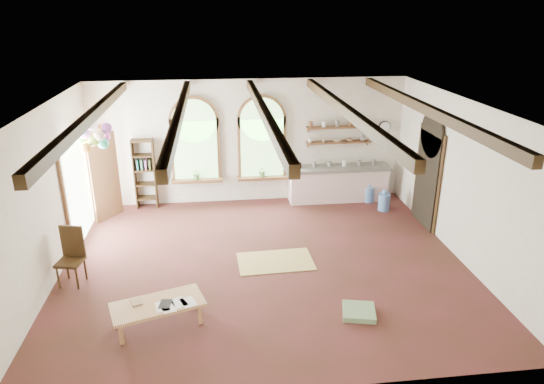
{
  "coord_description": "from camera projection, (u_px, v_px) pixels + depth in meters",
  "views": [
    {
      "loc": [
        -0.89,
        -8.59,
        4.89
      ],
      "look_at": [
        0.22,
        0.6,
        1.31
      ],
      "focal_mm": 32.0,
      "sensor_mm": 36.0,
      "label": 1
    }
  ],
  "objects": [
    {
      "name": "floor_cushion",
      "position": [
        359.0,
        312.0,
        8.19
      ],
      "size": [
        0.65,
        0.65,
        0.09
      ],
      "primitive_type": "cube",
      "rotation": [
        0.0,
        0.0,
        -0.23
      ],
      "color": "gray",
      "rests_on": "floor"
    },
    {
      "name": "wall_shelf_upper",
      "position": [
        339.0,
        127.0,
        12.49
      ],
      "size": [
        1.7,
        0.24,
        0.04
      ],
      "primitive_type": "cube",
      "color": "brown",
      "rests_on": "wall_back"
    },
    {
      "name": "water_jug_a",
      "position": [
        369.0,
        193.0,
        12.84
      ],
      "size": [
        0.28,
        0.28,
        0.53
      ],
      "color": "#5A81C1",
      "rests_on": "floor"
    },
    {
      "name": "ceiling_beams",
      "position": [
        264.0,
        112.0,
        8.69
      ],
      "size": [
        6.2,
        6.8,
        0.18
      ],
      "primitive_type": null,
      "color": "#362411",
      "rests_on": "ceiling"
    },
    {
      "name": "water_jug_b",
      "position": [
        384.0,
        201.0,
        12.28
      ],
      "size": [
        0.29,
        0.29,
        0.57
      ],
      "color": "#5A81C1",
      "rests_on": "floor"
    },
    {
      "name": "side_chair",
      "position": [
        72.0,
        268.0,
        9.01
      ],
      "size": [
        0.52,
        0.52,
        1.11
      ],
      "color": "#362411",
      "rests_on": "floor"
    },
    {
      "name": "kitchen_counter",
      "position": [
        338.0,
        183.0,
        12.86
      ],
      "size": [
        2.68,
        0.62,
        0.94
      ],
      "color": "silver",
      "rests_on": "floor"
    },
    {
      "name": "wall_clock",
      "position": [
        385.0,
        127.0,
        12.72
      ],
      "size": [
        0.32,
        0.04,
        0.32
      ],
      "primitive_type": "cylinder",
      "rotation": [
        1.57,
        0.0,
        0.0
      ],
      "color": "black",
      "rests_on": "wall_back"
    },
    {
      "name": "balloon_cluster",
      "position": [
        94.0,
        136.0,
        10.07
      ],
      "size": [
        0.84,
        0.84,
        1.14
      ],
      "color": "silver",
      "rests_on": "floor"
    },
    {
      "name": "wall_shelf_lower",
      "position": [
        338.0,
        142.0,
        12.64
      ],
      "size": [
        1.7,
        0.24,
        0.04
      ],
      "primitive_type": "cube",
      "color": "brown",
      "rests_on": "wall_back"
    },
    {
      "name": "window_right",
      "position": [
        262.0,
        141.0,
        12.43
      ],
      "size": [
        1.3,
        0.28,
        2.2
      ],
      "color": "brown",
      "rests_on": "floor"
    },
    {
      "name": "tablet",
      "position": [
        165.0,
        304.0,
        7.75
      ],
      "size": [
        0.21,
        0.28,
        0.01
      ],
      "primitive_type": "cube",
      "rotation": [
        0.0,
        0.0,
        -0.14
      ],
      "color": "black",
      "rests_on": "coffee_table"
    },
    {
      "name": "floor",
      "position": [
        265.0,
        263.0,
        9.81
      ],
      "size": [
        8.0,
        8.0,
        0.0
      ],
      "primitive_type": "plane",
      "color": "#562323",
      "rests_on": "ground"
    },
    {
      "name": "potted_plant_left",
      "position": [
        197.0,
        174.0,
        12.42
      ],
      "size": [
        0.27,
        0.23,
        0.3
      ],
      "primitive_type": "imported",
      "color": "#598C4C",
      "rests_on": "window_left"
    },
    {
      "name": "window_left",
      "position": [
        195.0,
        143.0,
        12.24
      ],
      "size": [
        1.3,
        0.28,
        2.2
      ],
      "color": "brown",
      "rests_on": "floor"
    },
    {
      "name": "floor_mat",
      "position": [
        275.0,
        261.0,
        9.88
      ],
      "size": [
        1.55,
        1.0,
        0.02
      ],
      "primitive_type": "cube",
      "rotation": [
        0.0,
        0.0,
        0.04
      ],
      "color": "tan",
      "rests_on": "floor"
    },
    {
      "name": "left_doorway",
      "position": [
        77.0,
        188.0,
        10.62
      ],
      "size": [
        0.1,
        1.9,
        2.5
      ],
      "primitive_type": "cube",
      "color": "brown",
      "rests_on": "floor"
    },
    {
      "name": "bookshelf",
      "position": [
        145.0,
        174.0,
        12.26
      ],
      "size": [
        0.53,
        0.32,
        1.8
      ],
      "color": "#362411",
      "rests_on": "floor"
    },
    {
      "name": "shelf_vase",
      "position": [
        363.0,
        137.0,
        12.67
      ],
      "size": [
        0.18,
        0.18,
        0.19
      ],
      "primitive_type": "imported",
      "color": "slate",
      "rests_on": "wall_shelf_lower"
    },
    {
      "name": "potted_plant_right",
      "position": [
        263.0,
        171.0,
        12.61
      ],
      "size": [
        0.27,
        0.23,
        0.3
      ],
      "primitive_type": "imported",
      "color": "#598C4C",
      "rests_on": "window_right"
    },
    {
      "name": "shelf_bowl_a",
      "position": [
        337.0,
        140.0,
        12.62
      ],
      "size": [
        0.22,
        0.22,
        0.05
      ],
      "primitive_type": "imported",
      "color": "beige",
      "rests_on": "wall_shelf_lower"
    },
    {
      "name": "coffee_table",
      "position": [
        158.0,
        306.0,
        7.8
      ],
      "size": [
        1.59,
        1.08,
        0.42
      ],
      "color": "tan",
      "rests_on": "floor"
    },
    {
      "name": "right_doorway",
      "position": [
        427.0,
        180.0,
        11.24
      ],
      "size": [
        0.1,
        1.3,
        2.4
      ],
      "primitive_type": "cube",
      "color": "black",
      "rests_on": "floor"
    },
    {
      "name": "shelf_cup_a",
      "position": [
        310.0,
        140.0,
        12.53
      ],
      "size": [
        0.12,
        0.1,
        0.1
      ],
      "primitive_type": "imported",
      "color": "white",
      "rests_on": "wall_shelf_lower"
    },
    {
      "name": "shelf_bowl_b",
      "position": [
        350.0,
        140.0,
        12.65
      ],
      "size": [
        0.2,
        0.2,
        0.06
      ],
      "primitive_type": "imported",
      "color": "#8C664C",
      "rests_on": "wall_shelf_lower"
    },
    {
      "name": "table_book",
      "position": [
        131.0,
        303.0,
        7.76
      ],
      "size": [
        0.23,
        0.27,
        0.02
      ],
      "primitive_type": "imported",
      "rotation": [
        0.0,
        0.0,
        0.36
      ],
      "color": "olive",
      "rests_on": "coffee_table"
    },
    {
      "name": "shelf_cup_b",
      "position": [
        323.0,
        140.0,
        12.57
      ],
      "size": [
        0.1,
        0.1,
        0.09
      ],
      "primitive_type": "imported",
      "color": "beige",
      "rests_on": "wall_shelf_lower"
    }
  ]
}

